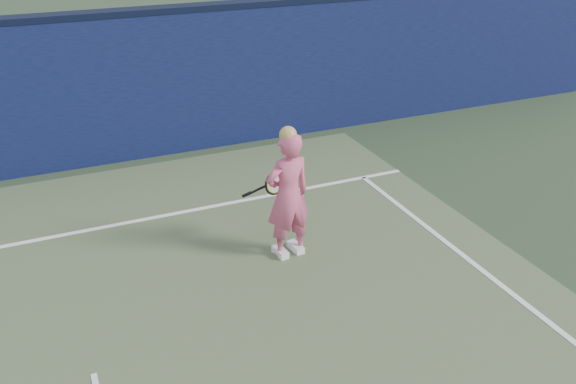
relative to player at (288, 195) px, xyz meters
name	(u,v)px	position (x,y,z in m)	size (l,w,h in m)	color
backstop_wall	(39,100)	(-2.70, 4.17, 0.38)	(24.00, 0.40, 2.50)	#0C0F37
wall_cap	(24,19)	(-2.70, 4.17, 1.68)	(24.00, 0.42, 0.10)	black
player	(288,195)	(0.00, 0.00, 0.00)	(0.67, 0.49, 1.80)	#CF5077
racket	(273,184)	(-0.04, 0.41, -0.01)	(0.63, 0.14, 0.34)	black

